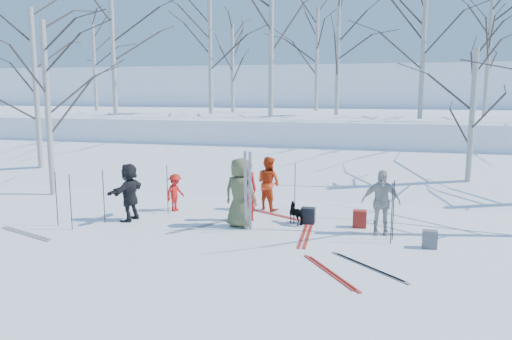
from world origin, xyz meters
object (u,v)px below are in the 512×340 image
(skier_redor_behind, at_px, (268,183))
(backpack_red, at_px, (360,219))
(skier_red_north, at_px, (246,190))
(skier_red_seated, at_px, (175,192))
(skier_cream_east, at_px, (381,202))
(skier_olive_center, at_px, (240,193))
(dog, at_px, (297,213))
(backpack_grey, at_px, (430,239))
(skier_grey_west, at_px, (129,192))
(backpack_dark, at_px, (308,216))

(skier_redor_behind, xyz_separation_m, backpack_red, (2.57, -1.23, -0.53))
(skier_red_north, bearing_deg, skier_redor_behind, -128.49)
(skier_red_seated, xyz_separation_m, skier_cream_east, (5.48, -0.87, 0.24))
(skier_red_north, distance_m, skier_redor_behind, 1.35)
(skier_olive_center, xyz_separation_m, skier_red_north, (-0.02, 0.60, -0.06))
(skier_redor_behind, height_order, skier_red_seated, skier_redor_behind)
(skier_red_seated, distance_m, skier_cream_east, 5.55)
(dog, relative_size, backpack_red, 1.50)
(skier_cream_east, xyz_separation_m, backpack_grey, (1.03, -0.81, -0.56))
(dog, bearing_deg, skier_redor_behind, -97.50)
(skier_olive_center, bearing_deg, skier_red_north, -75.91)
(skier_grey_west, distance_m, backpack_dark, 4.55)
(skier_olive_center, relative_size, skier_red_north, 1.08)
(skier_red_seated, xyz_separation_m, backpack_dark, (3.73, -0.38, -0.32))
(backpack_dark, bearing_deg, dog, -155.86)
(dog, bearing_deg, skier_olive_center, -21.05)
(skier_redor_behind, height_order, backpack_red, skier_redor_behind)
(dog, bearing_deg, skier_cream_east, 123.12)
(skier_red_north, height_order, backpack_red, skier_red_north)
(backpack_dark, bearing_deg, skier_redor_behind, 137.42)
(skier_red_seated, height_order, skier_cream_east, skier_cream_east)
(skier_grey_west, relative_size, backpack_grey, 3.87)
(skier_olive_center, relative_size, skier_grey_west, 1.15)
(skier_grey_west, bearing_deg, backpack_dark, 106.04)
(skier_red_north, relative_size, skier_redor_behind, 1.05)
(skier_red_seated, xyz_separation_m, backpack_grey, (6.51, -1.68, -0.33))
(skier_red_north, bearing_deg, backpack_dark, 157.59)
(skier_olive_center, bearing_deg, skier_cream_east, -163.87)
(skier_redor_behind, relative_size, skier_grey_west, 1.01)
(skier_red_north, height_order, skier_red_seated, skier_red_north)
(skier_olive_center, xyz_separation_m, skier_red_seated, (-2.18, 1.10, -0.33))
(backpack_dark, bearing_deg, skier_olive_center, -155.01)
(skier_grey_west, distance_m, backpack_grey, 7.25)
(dog, height_order, backpack_dark, dog)
(skier_redor_behind, bearing_deg, backpack_dark, 167.35)
(skier_red_seated, distance_m, backpack_red, 5.02)
(skier_red_north, distance_m, backpack_dark, 1.68)
(skier_olive_center, relative_size, backpack_dark, 4.21)
(skier_cream_east, distance_m, backpack_red, 0.86)
(skier_red_north, relative_size, skier_cream_east, 1.04)
(skier_olive_center, xyz_separation_m, skier_cream_east, (3.30, 0.23, -0.09))
(skier_red_seated, bearing_deg, backpack_dark, -80.44)
(dog, bearing_deg, skier_red_north, -45.76)
(skier_cream_east, distance_m, backpack_grey, 1.43)
(skier_red_seated, bearing_deg, skier_redor_behind, -56.03)
(skier_redor_behind, height_order, dog, skier_redor_behind)
(skier_red_north, height_order, skier_cream_east, skier_red_north)
(skier_cream_east, bearing_deg, backpack_dark, 154.04)
(dog, height_order, backpack_red, dog)
(skier_olive_center, bearing_deg, backpack_red, -154.21)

